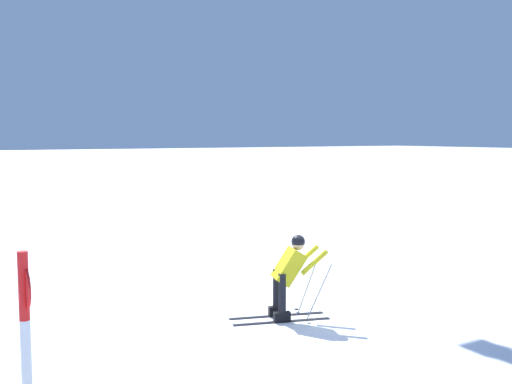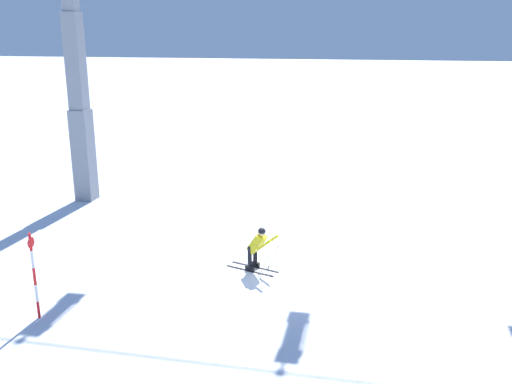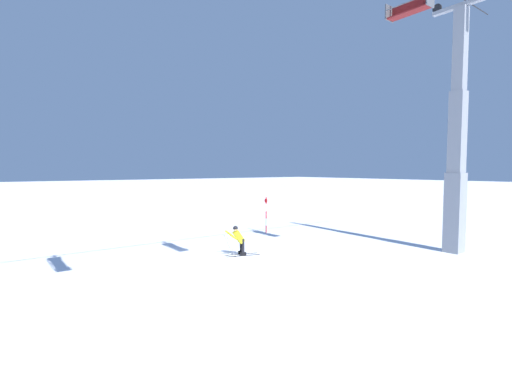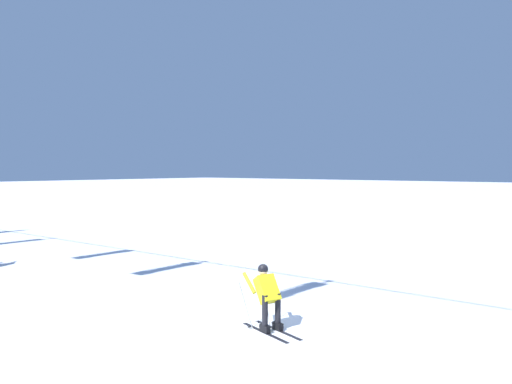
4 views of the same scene
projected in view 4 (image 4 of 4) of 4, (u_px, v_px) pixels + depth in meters
name	position (u px, v px, depth m)	size (l,w,h in m)	color
ground_plane	(261.00, 323.00, 12.28)	(260.00, 260.00, 0.00)	white
skier_carving_main	(267.00, 293.00, 11.76)	(1.75, 1.04, 1.57)	black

